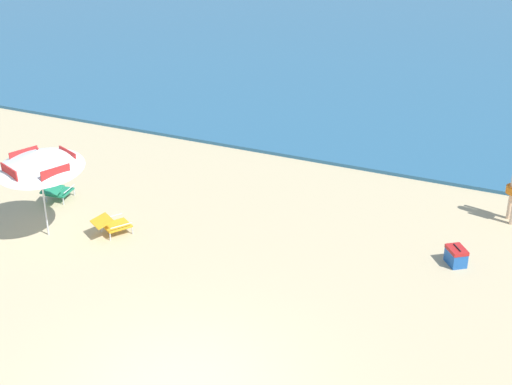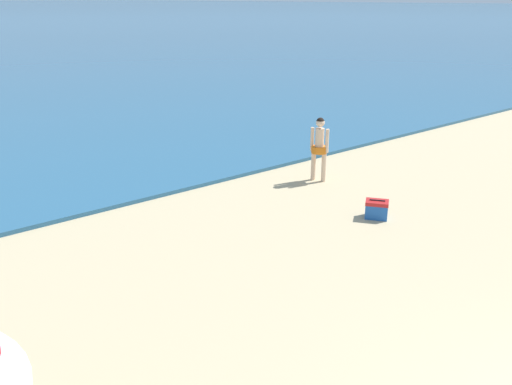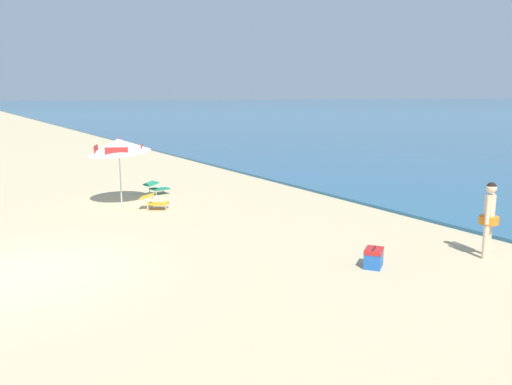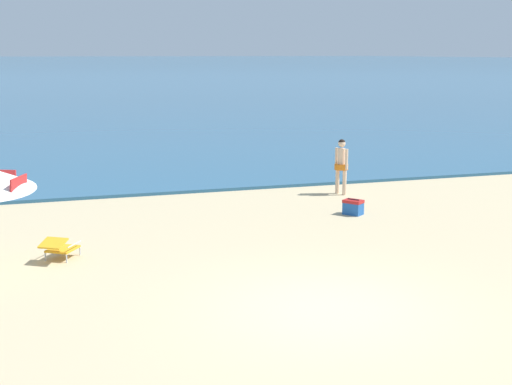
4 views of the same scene
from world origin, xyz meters
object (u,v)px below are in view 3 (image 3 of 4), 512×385
Objects in this scene: beach_umbrella_striped_main at (119,146)px; cooler_box at (374,258)px; lounge_chair_under_umbrella at (157,187)px; lounge_chair_beside_umbrella at (154,201)px; person_standing_near_shore at (489,214)px.

beach_umbrella_striped_main is 4.04× the size of cooler_box.
cooler_box is at bearing 5.89° from lounge_chair_under_umbrella.
beach_umbrella_striped_main reaches higher than lounge_chair_beside_umbrella.
person_standing_near_shore reaches higher than cooler_box.
cooler_box is (-0.82, -2.62, -0.78)m from person_standing_near_shore.
person_standing_near_shore is at bearing 28.46° from lounge_chair_beside_umbrella.
lounge_chair_beside_umbrella is (2.31, -0.95, -0.00)m from lounge_chair_under_umbrella.
beach_umbrella_striped_main is 2.48m from lounge_chair_under_umbrella.
beach_umbrella_striped_main reaches higher than lounge_chair_under_umbrella.
person_standing_near_shore is 2.80× the size of cooler_box.
lounge_chair_under_umbrella is 1.52× the size of cooler_box.
cooler_box is at bearing 16.15° from beach_umbrella_striped_main.
cooler_box is (9.04, 2.62, -1.74)m from beach_umbrella_striped_main.
beach_umbrella_striped_main is 1.44× the size of person_standing_near_shore.
lounge_chair_under_umbrella is at bearing 157.74° from lounge_chair_beside_umbrella.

